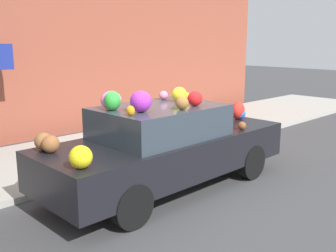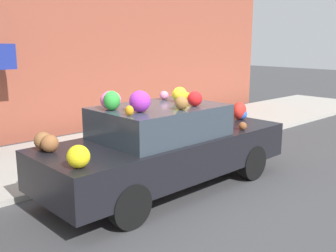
{
  "view_description": "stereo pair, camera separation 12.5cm",
  "coord_description": "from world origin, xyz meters",
  "views": [
    {
      "loc": [
        -4.49,
        -4.7,
        2.51
      ],
      "look_at": [
        0.0,
        -0.01,
        1.1
      ],
      "focal_mm": 42.0,
      "sensor_mm": 36.0,
      "label": 1
    },
    {
      "loc": [
        -4.4,
        -4.79,
        2.51
      ],
      "look_at": [
        0.0,
        -0.01,
        1.1
      ],
      "focal_mm": 42.0,
      "sensor_mm": 36.0,
      "label": 2
    }
  ],
  "objects": [
    {
      "name": "building_facade",
      "position": [
        -0.18,
        4.91,
        2.46
      ],
      "size": [
        18.0,
        1.2,
        4.95
      ],
      "color": "#9E4C38",
      "rests_on": "ground"
    },
    {
      "name": "sidewalk_curb",
      "position": [
        0.0,
        2.7,
        0.05
      ],
      "size": [
        24.0,
        3.2,
        0.1
      ],
      "color": "#B2ADA3",
      "rests_on": "ground"
    },
    {
      "name": "art_car",
      "position": [
        -0.04,
        -0.01,
        0.78
      ],
      "size": [
        4.59,
        1.73,
        1.79
      ],
      "rotation": [
        0.0,
        0.0,
        0.01
      ],
      "color": "black",
      "rests_on": "ground"
    },
    {
      "name": "fire_hydrant",
      "position": [
        2.35,
        1.8,
        0.45
      ],
      "size": [
        0.2,
        0.2,
        0.7
      ],
      "color": "red",
      "rests_on": "sidewalk_curb"
    },
    {
      "name": "ground_plane",
      "position": [
        0.0,
        0.0,
        0.0
      ],
      "size": [
        60.0,
        60.0,
        0.0
      ],
      "primitive_type": "plane",
      "color": "#424244"
    }
  ]
}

